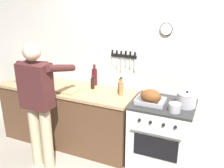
% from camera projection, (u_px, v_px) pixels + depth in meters
% --- Properties ---
extents(wall_back, '(6.00, 0.13, 2.60)m').
position_uv_depth(wall_back, '(156.00, 63.00, 3.39)').
color(wall_back, white).
rests_on(wall_back, ground).
extents(counter_block, '(2.03, 0.65, 0.90)m').
position_uv_depth(counter_block, '(67.00, 114.00, 3.83)').
color(counter_block, brown).
rests_on(counter_block, ground).
extents(stove, '(0.76, 0.67, 0.90)m').
position_uv_depth(stove, '(161.00, 135.00, 3.29)').
color(stove, white).
rests_on(stove, ground).
extents(person_cook, '(0.51, 0.63, 1.66)m').
position_uv_depth(person_cook, '(38.00, 100.00, 3.12)').
color(person_cook, '#C6B793').
rests_on(person_cook, ground).
extents(roasting_pan, '(0.35, 0.26, 0.19)m').
position_uv_depth(roasting_pan, '(151.00, 97.00, 3.10)').
color(roasting_pan, '#B7B7BC').
rests_on(roasting_pan, stove).
extents(stock_pot, '(0.24, 0.24, 0.20)m').
position_uv_depth(stock_pot, '(186.00, 100.00, 3.03)').
color(stock_pot, '#B7B7BC').
rests_on(stock_pot, stove).
extents(saucepan, '(0.14, 0.14, 0.10)m').
position_uv_depth(saucepan, '(175.00, 108.00, 2.90)').
color(saucepan, '#B7B7BC').
rests_on(saucepan, stove).
extents(cutting_board, '(0.36, 0.24, 0.02)m').
position_uv_depth(cutting_board, '(65.00, 90.00, 3.53)').
color(cutting_board, tan).
rests_on(cutting_board, counter_block).
extents(bottle_soy_sauce, '(0.05, 0.05, 0.20)m').
position_uv_depth(bottle_soy_sauce, '(93.00, 83.00, 3.58)').
color(bottle_soy_sauce, black).
rests_on(bottle_soy_sauce, counter_block).
extents(bottle_vinegar, '(0.06, 0.06, 0.25)m').
position_uv_depth(bottle_vinegar, '(121.00, 88.00, 3.35)').
color(bottle_vinegar, '#997F4C').
rests_on(bottle_vinegar, counter_block).
extents(bottle_hot_sauce, '(0.05, 0.05, 0.21)m').
position_uv_depth(bottle_hot_sauce, '(120.00, 87.00, 3.43)').
color(bottle_hot_sauce, red).
rests_on(bottle_hot_sauce, counter_block).
extents(bottle_wine_red, '(0.08, 0.08, 0.31)m').
position_uv_depth(bottle_wine_red, '(95.00, 77.00, 3.71)').
color(bottle_wine_red, '#47141E').
rests_on(bottle_wine_red, counter_block).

